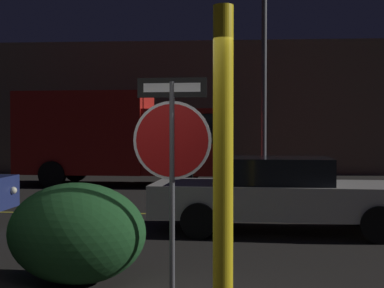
% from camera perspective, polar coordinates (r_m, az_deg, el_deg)
% --- Properties ---
extents(road_center_stripe, '(32.61, 0.12, 0.01)m').
position_cam_1_polar(road_center_stripe, '(11.59, -2.10, -7.46)').
color(road_center_stripe, gold).
rests_on(road_center_stripe, ground_plane).
extents(stop_sign, '(0.88, 0.07, 2.38)m').
position_cam_1_polar(stop_sign, '(5.95, -2.14, 0.18)').
color(stop_sign, '#4C4C51').
rests_on(stop_sign, ground_plane).
extents(yellow_pole_right, '(0.16, 0.16, 2.75)m').
position_cam_1_polar(yellow_pole_right, '(4.15, 3.33, -4.31)').
color(yellow_pole_right, yellow).
rests_on(yellow_pole_right, ground_plane).
extents(hedge_bush_2, '(1.63, 1.20, 1.18)m').
position_cam_1_polar(hedge_bush_2, '(6.48, -12.18, -9.27)').
color(hedge_bush_2, '#19421E').
rests_on(hedge_bush_2, ground_plane).
extents(passing_car_2, '(4.84, 2.02, 1.32)m').
position_cam_1_polar(passing_car_2, '(9.64, 9.73, -5.26)').
color(passing_car_2, silver).
rests_on(passing_car_2, ground_plane).
extents(delivery_truck, '(6.81, 2.78, 3.05)m').
position_cam_1_polar(delivery_truck, '(17.75, -7.22, 0.91)').
color(delivery_truck, maroon).
rests_on(delivery_truck, ground_plane).
extents(street_lamp, '(0.37, 0.37, 7.20)m').
position_cam_1_polar(street_lamp, '(16.99, 7.70, 9.61)').
color(street_lamp, '#4C4C51').
rests_on(street_lamp, ground_plane).
extents(building_backdrop, '(28.88, 4.25, 5.50)m').
position_cam_1_polar(building_backdrop, '(24.07, 4.40, 3.69)').
color(building_backdrop, '#6B5B4C').
rests_on(building_backdrop, ground_plane).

